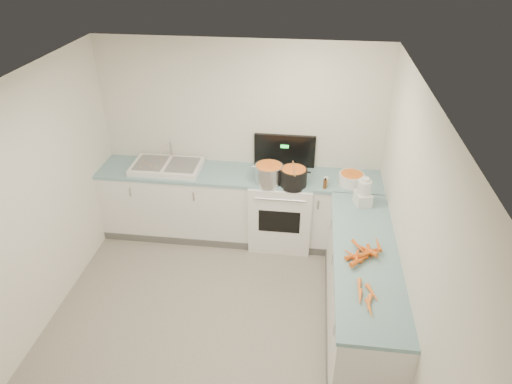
# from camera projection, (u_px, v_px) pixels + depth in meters

# --- Properties ---
(floor) EXTENTS (3.50, 4.00, 0.00)m
(floor) POSITION_uv_depth(u_px,v_px,m) (213.00, 333.00, 4.66)
(floor) COLOR gray
(floor) RESTS_ON ground
(ceiling) EXTENTS (3.50, 4.00, 0.00)m
(ceiling) POSITION_uv_depth(u_px,v_px,m) (197.00, 98.00, 3.37)
(ceiling) COLOR silver
(ceiling) RESTS_ON ground
(wall_back) EXTENTS (3.50, 0.00, 2.50)m
(wall_back) POSITION_uv_depth(u_px,v_px,m) (241.00, 140.00, 5.72)
(wall_back) COLOR silver
(wall_back) RESTS_ON ground
(wall_left) EXTENTS (0.00, 4.00, 2.50)m
(wall_left) POSITION_uv_depth(u_px,v_px,m) (21.00, 220.00, 4.21)
(wall_left) COLOR silver
(wall_left) RESTS_ON ground
(wall_right) EXTENTS (0.00, 4.00, 2.50)m
(wall_right) POSITION_uv_depth(u_px,v_px,m) (411.00, 250.00, 3.83)
(wall_right) COLOR silver
(wall_right) RESTS_ON ground
(counter_back) EXTENTS (3.50, 0.62, 0.94)m
(counter_back) POSITION_uv_depth(u_px,v_px,m) (239.00, 205.00, 5.87)
(counter_back) COLOR white
(counter_back) RESTS_ON ground
(counter_right) EXTENTS (0.62, 2.20, 0.94)m
(counter_right) POSITION_uv_depth(u_px,v_px,m) (361.00, 291.00, 4.52)
(counter_right) COLOR white
(counter_right) RESTS_ON ground
(stove) EXTENTS (0.76, 0.65, 1.36)m
(stove) POSITION_uv_depth(u_px,v_px,m) (281.00, 209.00, 5.79)
(stove) COLOR white
(stove) RESTS_ON ground
(sink) EXTENTS (0.86, 0.52, 0.31)m
(sink) POSITION_uv_depth(u_px,v_px,m) (167.00, 166.00, 5.70)
(sink) COLOR white
(sink) RESTS_ON counter_back
(steel_pot) EXTENTS (0.39, 0.39, 0.25)m
(steel_pot) POSITION_uv_depth(u_px,v_px,m) (269.00, 175.00, 5.38)
(steel_pot) COLOR silver
(steel_pot) RESTS_ON stove
(black_pot) EXTENTS (0.35, 0.35, 0.23)m
(black_pot) POSITION_uv_depth(u_px,v_px,m) (293.00, 178.00, 5.34)
(black_pot) COLOR black
(black_pot) RESTS_ON stove
(wooden_spoon) EXTENTS (0.06, 0.37, 0.02)m
(wooden_spoon) POSITION_uv_depth(u_px,v_px,m) (294.00, 168.00, 5.27)
(wooden_spoon) COLOR #AD7A47
(wooden_spoon) RESTS_ON black_pot
(mixing_bowl) EXTENTS (0.38, 0.38, 0.14)m
(mixing_bowl) POSITION_uv_depth(u_px,v_px,m) (351.00, 179.00, 5.36)
(mixing_bowl) COLOR white
(mixing_bowl) RESTS_ON counter_back
(extract_bottle) EXTENTS (0.04, 0.04, 0.11)m
(extract_bottle) POSITION_uv_depth(u_px,v_px,m) (325.00, 184.00, 5.29)
(extract_bottle) COLOR #593319
(extract_bottle) RESTS_ON counter_back
(spice_jar) EXTENTS (0.06, 0.06, 0.10)m
(spice_jar) POSITION_uv_depth(u_px,v_px,m) (326.00, 182.00, 5.33)
(spice_jar) COLOR #E5B266
(spice_jar) RESTS_ON counter_back
(food_processor) EXTENTS (0.20, 0.23, 0.33)m
(food_processor) POSITION_uv_depth(u_px,v_px,m) (363.00, 193.00, 4.95)
(food_processor) COLOR white
(food_processor) RESTS_ON counter_right
(carrot_pile) EXTENTS (0.36, 0.46, 0.09)m
(carrot_pile) POSITION_uv_depth(u_px,v_px,m) (364.00, 253.00, 4.22)
(carrot_pile) COLOR orange
(carrot_pile) RESTS_ON counter_right
(peeled_carrots) EXTENTS (0.19, 0.43, 0.04)m
(peeled_carrots) POSITION_uv_depth(u_px,v_px,m) (366.00, 297.00, 3.75)
(peeled_carrots) COLOR orange
(peeled_carrots) RESTS_ON counter_right
(peelings) EXTENTS (0.24, 0.28, 0.01)m
(peelings) POSITION_uv_depth(u_px,v_px,m) (150.00, 164.00, 5.66)
(peelings) COLOR tan
(peelings) RESTS_ON sink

